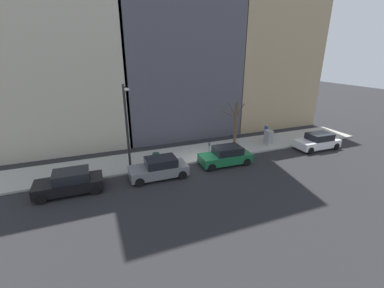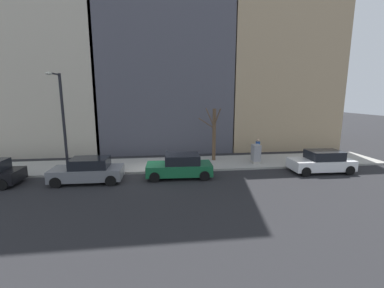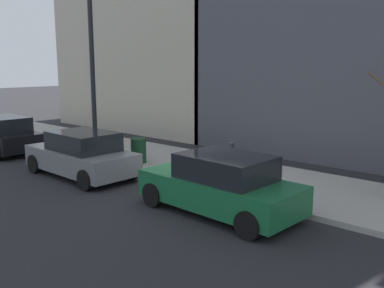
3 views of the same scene
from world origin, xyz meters
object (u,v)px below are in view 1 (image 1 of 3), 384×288
object	(u,v)px
parked_car_white	(318,141)
trash_bin	(156,158)
parked_car_black	(70,182)
office_tower_left	(258,59)
parked_car_grey	(159,168)
parked_car_green	(226,156)
parking_meter	(209,148)
utility_box	(268,138)
streetlamp	(127,122)
office_tower_right	(51,31)
pedestrian_near_meter	(266,131)
bare_tree	(235,123)

from	to	relation	value
parked_car_white	trash_bin	world-z (taller)	parked_car_white
parked_car_black	office_tower_left	distance (m)	26.56
parked_car_grey	trash_bin	xyz separation A→B (m)	(2.20, -0.33, -0.14)
parked_car_green	parking_meter	world-z (taller)	parked_car_green
utility_box	streetlamp	world-z (taller)	streetlamp
parked_car_black	office_tower_right	xyz separation A→B (m)	(12.63, 0.70, 9.82)
parking_meter	trash_bin	distance (m)	4.58
parked_car_black	pedestrian_near_meter	size ratio (longest dim) A/B	2.54
parked_car_white	parking_meter	xyz separation A→B (m)	(1.57, 10.67, 0.24)
parked_car_grey	parking_meter	distance (m)	5.18
bare_tree	office_tower_right	size ratio (longest dim) A/B	0.20
parking_meter	pedestrian_near_meter	bearing A→B (deg)	-74.33
parked_car_white	streetlamp	xyz separation A→B (m)	(1.41, 17.35, 3.28)
streetlamp	office_tower_left	xyz separation A→B (m)	(10.57, -18.37, 3.91)
parked_car_white	trash_bin	bearing A→B (deg)	83.70
parked_car_grey	pedestrian_near_meter	xyz separation A→B (m)	(3.84, -12.32, 0.35)
parked_car_green	parked_car_grey	xyz separation A→B (m)	(-0.26, 5.67, 0.00)
utility_box	streetlamp	distance (m)	13.92
trash_bin	pedestrian_near_meter	bearing A→B (deg)	-82.21
utility_box	pedestrian_near_meter	size ratio (longest dim) A/B	0.86
parked_car_green	trash_bin	world-z (taller)	parked_car_green
parked_car_grey	streetlamp	size ratio (longest dim) A/B	0.65
parked_car_white	office_tower_left	distance (m)	14.01
parked_car_green	pedestrian_near_meter	world-z (taller)	pedestrian_near_meter
parked_car_green	bare_tree	xyz separation A→B (m)	(3.65, -2.99, 1.58)
parking_meter	bare_tree	bearing A→B (deg)	-60.38
utility_box	trash_bin	bearing A→B (deg)	92.01
parked_car_green	parking_meter	size ratio (longest dim) A/B	3.16
parking_meter	office_tower_left	size ratio (longest dim) A/B	0.09
parked_car_green	parked_car_grey	distance (m)	5.68
utility_box	bare_tree	distance (m)	3.62
trash_bin	office_tower_right	bearing A→B (deg)	33.77
parked_car_white	pedestrian_near_meter	bearing A→B (deg)	42.54
pedestrian_near_meter	trash_bin	bearing A→B (deg)	148.44
pedestrian_near_meter	office_tower_right	xyz separation A→B (m)	(8.85, 19.01, 9.47)
parked_car_grey	parking_meter	bearing A→B (deg)	-69.39
parking_meter	parked_car_grey	bearing A→B (deg)	109.76
trash_bin	office_tower_left	distance (m)	20.39
parked_car_white	pedestrian_near_meter	size ratio (longest dim) A/B	2.55
parked_car_green	utility_box	xyz separation A→B (m)	(2.34, -6.03, 0.11)
utility_box	parked_car_white	bearing A→B (deg)	-122.33
parked_car_grey	parked_car_black	distance (m)	5.98
parked_car_black	parked_car_grey	bearing A→B (deg)	-90.07
parked_car_white	streetlamp	size ratio (longest dim) A/B	0.65
parked_car_white	parked_car_grey	size ratio (longest dim) A/B	1.00
parked_car_white	utility_box	distance (m)	4.54
parked_car_white	parking_meter	bearing A→B (deg)	82.89
streetlamp	bare_tree	world-z (taller)	streetlamp
office_tower_right	parked_car_green	bearing A→B (deg)	-135.17
office_tower_right	parked_car_grey	bearing A→B (deg)	-152.22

